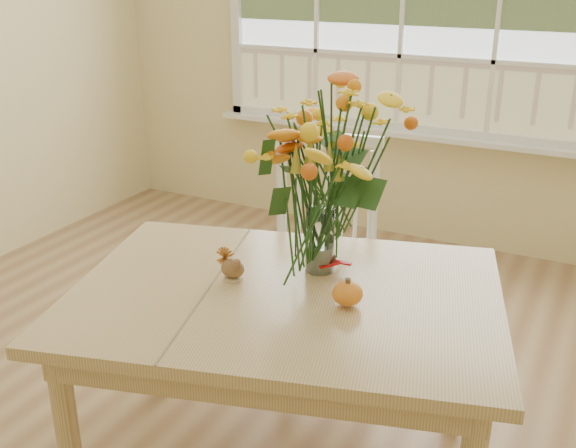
% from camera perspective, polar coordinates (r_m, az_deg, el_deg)
% --- Properties ---
extents(floor, '(4.00, 4.50, 0.01)m').
position_cam_1_polar(floor, '(2.75, -7.34, -16.82)').
color(floor, '#916946').
rests_on(floor, ground).
extents(wall_back, '(4.00, 0.02, 2.70)m').
position_cam_1_polar(wall_back, '(4.21, 9.78, 16.60)').
color(wall_back, beige).
rests_on(wall_back, floor).
extents(dining_table, '(1.54, 1.28, 0.72)m').
position_cam_1_polar(dining_table, '(2.17, -0.24, -7.83)').
color(dining_table, tan).
rests_on(dining_table, floor).
extents(windsor_chair, '(0.60, 0.59, 0.98)m').
position_cam_1_polar(windsor_chair, '(2.89, 3.32, -1.76)').
color(windsor_chair, white).
rests_on(windsor_chair, floor).
extents(flower_vase, '(0.46, 0.46, 0.54)m').
position_cam_1_polar(flower_vase, '(2.15, 2.83, 3.96)').
color(flower_vase, white).
rests_on(flower_vase, dining_table).
extents(pumpkin, '(0.09, 0.09, 0.07)m').
position_cam_1_polar(pumpkin, '(2.04, 5.06, -5.98)').
color(pumpkin, orange).
rests_on(pumpkin, dining_table).
extents(turkey_figurine, '(0.09, 0.07, 0.10)m').
position_cam_1_polar(turkey_figurine, '(2.19, -4.71, -3.79)').
color(turkey_figurine, '#CCB78C').
rests_on(turkey_figurine, dining_table).
extents(dark_gourd, '(0.13, 0.10, 0.07)m').
position_cam_1_polar(dark_gourd, '(2.26, 3.07, -3.04)').
color(dark_gourd, '#38160F').
rests_on(dark_gourd, dining_table).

